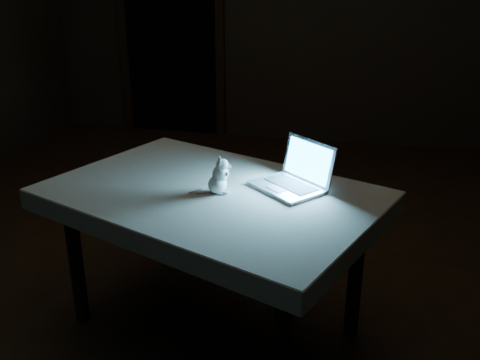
# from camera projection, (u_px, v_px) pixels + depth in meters

# --- Properties ---
(floor) EXTENTS (5.00, 5.00, 0.00)m
(floor) POSITION_uv_depth(u_px,v_px,m) (212.00, 266.00, 2.99)
(floor) COLOR black
(floor) RESTS_ON ground
(doorway) EXTENTS (1.06, 0.36, 2.13)m
(doorway) POSITION_uv_depth(u_px,v_px,m) (171.00, 23.00, 5.10)
(doorway) COLOR black
(doorway) RESTS_ON back_wall
(table) EXTENTS (1.47, 1.22, 0.68)m
(table) POSITION_uv_depth(u_px,v_px,m) (213.00, 262.00, 2.37)
(table) COLOR black
(table) RESTS_ON floor
(tablecloth) EXTENTS (1.61, 1.39, 0.09)m
(tablecloth) POSITION_uv_depth(u_px,v_px,m) (234.00, 200.00, 2.25)
(tablecloth) COLOR beige
(tablecloth) RESTS_ON table
(laptop) EXTENTS (0.38, 0.38, 0.20)m
(laptop) POSITION_uv_depth(u_px,v_px,m) (287.00, 167.00, 2.22)
(laptop) COLOR #B6B6BA
(laptop) RESTS_ON tablecloth
(plush_mouse) EXTENTS (0.15, 0.15, 0.16)m
(plush_mouse) POSITION_uv_depth(u_px,v_px,m) (217.00, 175.00, 2.19)
(plush_mouse) COLOR white
(plush_mouse) RESTS_ON tablecloth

